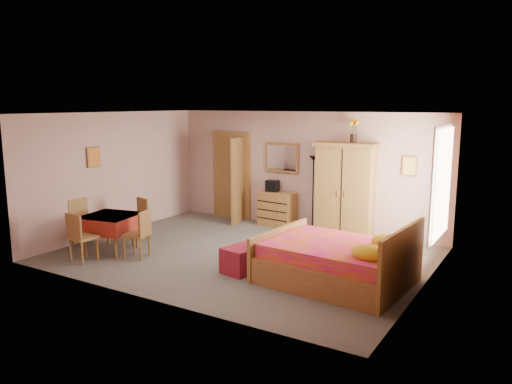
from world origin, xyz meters
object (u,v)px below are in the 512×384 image
Objects in this scene: chest_of_drawers at (277,209)px; wardrobe at (345,190)px; bench at (256,255)px; dining_table at (111,233)px; chair_west at (84,223)px; chair_north at (135,221)px; chair_east at (136,234)px; wall_mirror at (282,158)px; sunflower_vase at (354,131)px; stereo at (272,186)px; chair_south at (83,237)px; bed at (336,250)px; floor_lamp at (313,194)px.

wardrobe is at bearing 2.30° from chest_of_drawers.
dining_table is (-2.87, -0.59, 0.13)m from bench.
wardrobe is 5.33m from chair_west.
chair_north is 0.99m from chair_west.
chest_of_drawers is 0.95× the size of chair_east.
wall_mirror is 3.92m from chair_east.
sunflower_vase is 0.51× the size of dining_table.
chest_of_drawers is 0.42× the size of wardrobe.
dining_table is (-1.76, -3.55, -1.20)m from wall_mirror.
sunflower_vase reaches higher than dining_table.
stereo is at bearing 114.06° from bench.
chair_north is (-0.10, 1.39, -0.00)m from chair_south.
chest_of_drawers is 1.74× the size of sunflower_vase.
chair_north is (-1.81, -2.87, -1.11)m from wall_mirror.
wall_mirror is 1.90m from sunflower_vase.
bed reaches higher than chair_north.
sunflower_vase is at bearing 43.55° from dining_table.
dining_table is at bearing 70.43° from chair_east.
wardrobe reaches higher than wall_mirror.
chest_of_drawers is 0.50× the size of floor_lamp.
dining_table is at bearing 99.09° from chair_west.
dining_table is at bearing -128.43° from floor_lamp.
chair_east is at bearing -162.94° from bench.
wardrobe is (1.66, -0.08, 0.60)m from chest_of_drawers.
sunflower_vase reaches higher than wardrobe.
wall_mirror is at bearing 63.59° from dining_table.
sunflower_vase is (1.76, 0.01, 1.83)m from chest_of_drawers.
chest_of_drawers is at bearing -179.94° from floor_lamp.
wall_mirror is 4.71m from chair_south.
chest_of_drawers is 2.97m from bench.
floor_lamp is at bearing 51.57° from dining_table.
chair_south is 1.39m from chair_north.
bed is 2.34× the size of dining_table.
chair_west is (-2.51, -3.35, 0.06)m from chest_of_drawers.
stereo is 0.32× the size of chair_south.
wall_mirror is 4.49m from chair_west.
dining_table is (-2.65, -3.34, -0.48)m from floor_lamp.
wardrobe is 5.23m from chair_south.
wardrobe is at bearing -5.73° from floor_lamp.
chair_south is at bearing -111.02° from wall_mirror.
wardrobe is (1.66, -0.29, -0.56)m from wall_mirror.
bench is 2.92m from chair_north.
chair_north is 0.97× the size of chair_west.
wall_mirror reaches higher than chair_south.
chair_east is at bearing -5.27° from dining_table.
sunflower_vase reaches higher than chair_east.
sunflower_vase reaches higher than floor_lamp.
wall_mirror is at bearing 135.48° from bed.
sunflower_vase is 3.48m from bench.
dining_table is 1.04× the size of chair_west.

